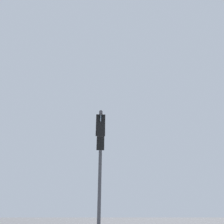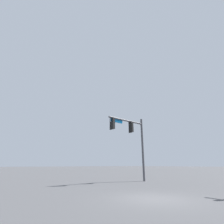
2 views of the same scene
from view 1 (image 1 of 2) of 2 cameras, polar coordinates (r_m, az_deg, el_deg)
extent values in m
cylinder|color=#47474C|center=(16.38, -3.23, -17.44)|extent=(0.25, 0.25, 7.17)
cylinder|color=#47474C|center=(14.61, -2.96, -4.32)|extent=(5.19, 0.42, 0.19)
cube|color=black|center=(14.94, -3.03, -7.53)|extent=(0.05, 0.52, 1.30)
cube|color=black|center=(15.12, -3.03, -7.75)|extent=(0.37, 0.34, 1.10)
cylinder|color=black|center=(15.32, -2.98, -5.58)|extent=(0.04, 0.04, 0.12)
cylinder|color=#340503|center=(15.41, -3.00, -6.81)|extent=(0.04, 0.22, 0.22)
cylinder|color=#392D05|center=(15.31, -3.03, -7.98)|extent=(0.04, 0.22, 0.22)
cylinder|color=green|center=(15.21, -3.06, -9.16)|extent=(0.04, 0.22, 0.22)
cube|color=black|center=(12.26, -3.01, -3.42)|extent=(0.05, 0.52, 1.30)
cube|color=black|center=(12.43, -3.01, -3.75)|extent=(0.37, 0.34, 1.10)
cylinder|color=black|center=(12.67, -2.94, -1.19)|extent=(0.04, 0.04, 0.12)
cylinder|color=#340503|center=(12.74, -2.97, -2.70)|extent=(0.04, 0.22, 0.22)
cylinder|color=#392D05|center=(12.62, -3.01, -4.09)|extent=(0.04, 0.22, 0.22)
cylinder|color=green|center=(12.50, -3.04, -5.49)|extent=(0.04, 0.22, 0.22)
cube|color=#0A4C7F|center=(13.08, -2.97, -3.04)|extent=(1.71, 0.11, 0.36)
cube|color=white|center=(13.08, -2.97, -3.04)|extent=(1.77, 0.10, 0.42)
camera|label=2|loc=(13.47, 87.31, 0.82)|focal=28.00mm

